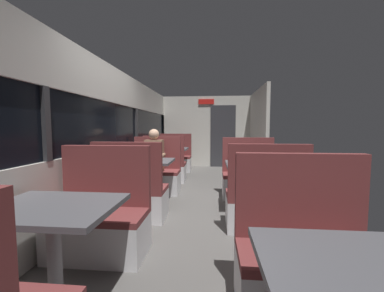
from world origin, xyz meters
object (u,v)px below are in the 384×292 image
bench_front_aisle_facing_entry (305,266)px  bench_rear_aisle_facing_entry (249,180)px  dining_table_far_window (170,152)px  dining_table_front_aisle (376,292)px  bench_mid_window_facing_entry (156,176)px  dining_table_near_window (53,219)px  bench_mid_window_facing_end (132,196)px  bench_far_window_facing_end (165,168)px  bench_far_window_facing_entry (175,160)px  coffee_cup_secondary (172,147)px  bench_near_window_facing_entry (100,222)px  dining_table_rear_aisle (256,170)px  seated_passenger (155,166)px  coffee_cup_primary (150,158)px  dining_table_mid_window (146,166)px  bench_rear_aisle_facing_end (265,204)px

bench_front_aisle_facing_entry → bench_rear_aisle_facing_entry: same height
dining_table_far_window → dining_table_front_aisle: size_ratio=1.00×
bench_mid_window_facing_entry → dining_table_front_aisle: 4.06m
dining_table_near_window → dining_table_far_window: 4.66m
bench_mid_window_facing_end → dining_table_far_window: (0.00, 3.03, 0.31)m
bench_far_window_facing_end → bench_far_window_facing_entry: same height
bench_mid_window_facing_end → bench_far_window_facing_entry: size_ratio=1.00×
bench_far_window_facing_entry → coffee_cup_secondary: 0.90m
bench_near_window_facing_entry → dining_table_rear_aisle: (1.79, 1.43, 0.31)m
bench_far_window_facing_end → seated_passenger: bearing=-90.0°
bench_far_window_facing_entry → bench_far_window_facing_end: bearing=-90.0°
bench_far_window_facing_entry → seated_passenger: seated_passenger is taller
dining_table_rear_aisle → coffee_cup_secondary: size_ratio=10.00×
coffee_cup_primary → bench_mid_window_facing_entry: bearing=96.6°
dining_table_front_aisle → coffee_cup_primary: (-1.70, 2.88, 0.15)m
seated_passenger → dining_table_mid_window: bearing=-90.0°
dining_table_mid_window → dining_table_front_aisle: size_ratio=1.00×
dining_table_far_window → bench_rear_aisle_facing_end: 3.70m
bench_mid_window_facing_entry → bench_front_aisle_facing_entry: bearing=-58.6°
dining_table_far_window → dining_table_front_aisle: same height
seated_passenger → coffee_cup_secondary: bearing=88.2°
dining_table_mid_window → coffee_cup_primary: bearing=-28.9°
bench_front_aisle_facing_entry → seated_passenger: 3.38m
dining_table_mid_window → bench_far_window_facing_end: (0.00, 1.63, -0.31)m
dining_table_far_window → bench_near_window_facing_entry: bearing=-90.0°
bench_rear_aisle_facing_entry → coffee_cup_primary: size_ratio=12.22×
bench_rear_aisle_facing_end → bench_rear_aisle_facing_entry: (0.00, 1.40, 0.00)m
seated_passenger → bench_rear_aisle_facing_entry: bearing=-4.1°
dining_table_rear_aisle → coffee_cup_secondary: 3.01m
bench_mid_window_facing_end → dining_table_near_window: bearing=-90.0°
dining_table_near_window → bench_mid_window_facing_end: 1.66m
bench_mid_window_facing_entry → bench_far_window_facing_end: same height
dining_table_near_window → bench_mid_window_facing_end: bench_mid_window_facing_end is taller
bench_mid_window_facing_end → seated_passenger: seated_passenger is taller
coffee_cup_secondary → coffee_cup_primary: bearing=-89.1°
dining_table_near_window → bench_mid_window_facing_entry: size_ratio=0.82×
dining_table_rear_aisle → bench_rear_aisle_facing_entry: 0.77m
bench_mid_window_facing_end → bench_near_window_facing_entry: bearing=-90.0°
bench_near_window_facing_entry → dining_table_rear_aisle: 2.31m
dining_table_mid_window → dining_table_front_aisle: bearing=-58.6°
bench_far_window_facing_entry → coffee_cup_primary: (0.09, -3.08, 0.46)m
dining_table_rear_aisle → bench_near_window_facing_entry: bearing=-141.4°
dining_table_near_window → bench_far_window_facing_entry: bearing=90.0°
bench_near_window_facing_entry → dining_table_front_aisle: (1.79, -1.30, 0.31)m
dining_table_far_window → bench_far_window_facing_end: size_ratio=0.82×
dining_table_near_window → bench_far_window_facing_entry: (0.00, 5.36, -0.31)m
dining_table_far_window → bench_front_aisle_facing_entry: (1.79, -4.56, -0.31)m
bench_far_window_facing_entry → bench_rear_aisle_facing_end: size_ratio=1.00×
bench_rear_aisle_facing_end → dining_table_far_window: bearing=119.0°
bench_mid_window_facing_entry → dining_table_rear_aisle: size_ratio=1.22×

